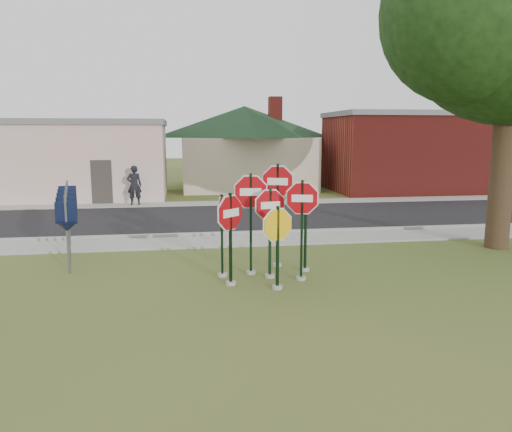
{
  "coord_description": "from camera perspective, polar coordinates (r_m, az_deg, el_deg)",
  "views": [
    {
      "loc": [
        -2.15,
        -10.33,
        3.53
      ],
      "look_at": [
        -0.28,
        2.0,
        1.44
      ],
      "focal_mm": 35.0,
      "sensor_mm": 36.0,
      "label": 1
    }
  ],
  "objects": [
    {
      "name": "ground",
      "position": [
        11.13,
        3.01,
        -8.99
      ],
      "size": [
        120.0,
        120.0,
        0.0
      ],
      "primitive_type": "plane",
      "color": "#435821",
      "rests_on": "ground"
    },
    {
      "name": "sidewalk_near",
      "position": [
        16.35,
        -0.87,
        -2.83
      ],
      "size": [
        60.0,
        1.6,
        0.06
      ],
      "primitive_type": "cube",
      "color": "gray",
      "rests_on": "ground"
    },
    {
      "name": "road",
      "position": [
        20.74,
        -2.54,
        -0.22
      ],
      "size": [
        60.0,
        7.0,
        0.04
      ],
      "primitive_type": "cube",
      "color": "black",
      "rests_on": "ground"
    },
    {
      "name": "sidewalk_far",
      "position": [
        24.97,
        -3.59,
        1.45
      ],
      "size": [
        60.0,
        1.6,
        0.06
      ],
      "primitive_type": "cube",
      "color": "gray",
      "rests_on": "ground"
    },
    {
      "name": "curb",
      "position": [
        17.32,
        -1.31,
        -2.0
      ],
      "size": [
        60.0,
        0.2,
        0.14
      ],
      "primitive_type": "cube",
      "color": "gray",
      "rests_on": "ground"
    },
    {
      "name": "stop_sign_center",
      "position": [
        12.07,
        1.61,
        -0.51
      ],
      "size": [
        1.06,
        0.24,
        2.34
      ],
      "color": "gray",
      "rests_on": "ground"
    },
    {
      "name": "stop_sign_yellow",
      "position": [
        11.24,
        2.49,
        -2.56
      ],
      "size": [
        0.99,
        0.4,
        2.02
      ],
      "color": "gray",
      "rests_on": "ground"
    },
    {
      "name": "stop_sign_left",
      "position": [
        11.49,
        -2.95,
        -1.19
      ],
      "size": [
        0.85,
        0.81,
        2.29
      ],
      "color": "gray",
      "rests_on": "ground"
    },
    {
      "name": "stop_sign_right",
      "position": [
        11.89,
        5.27,
        0.02
      ],
      "size": [
        1.06,
        0.27,
        2.54
      ],
      "color": "gray",
      "rests_on": "ground"
    },
    {
      "name": "stop_sign_back_right",
      "position": [
        13.03,
        2.49,
        1.98
      ],
      "size": [
        1.1,
        0.39,
        2.85
      ],
      "color": "gray",
      "rests_on": "ground"
    },
    {
      "name": "stop_sign_back_left",
      "position": [
        12.33,
        -0.6,
        0.9
      ],
      "size": [
        1.15,
        0.24,
        2.67
      ],
      "color": "gray",
      "rests_on": "ground"
    },
    {
      "name": "stop_sign_far_right",
      "position": [
        12.7,
        5.71,
        0.15
      ],
      "size": [
        0.37,
        0.98,
        2.41
      ],
      "color": "gray",
      "rests_on": "ground"
    },
    {
      "name": "stop_sign_far_left",
      "position": [
        12.2,
        -3.92,
        -1.11
      ],
      "size": [
        0.3,
        0.97,
        2.15
      ],
      "color": "gray",
      "rests_on": "ground"
    },
    {
      "name": "route_sign_row",
      "position": [
        15.36,
        -20.73,
        0.27
      ],
      "size": [
        1.43,
        4.63,
        2.0
      ],
      "color": "#59595E",
      "rests_on": "ground"
    },
    {
      "name": "building_stucco",
      "position": [
        29.18,
        -22.31,
        6.11
      ],
      "size": [
        12.2,
        6.2,
        4.2
      ],
      "color": "beige",
      "rests_on": "ground"
    },
    {
      "name": "building_house",
      "position": [
        32.6,
        -1.31,
        9.74
      ],
      "size": [
        11.6,
        11.6,
        6.2
      ],
      "color": "beige",
      "rests_on": "ground"
    },
    {
      "name": "building_brick",
      "position": [
        32.13,
        17.66,
        7.08
      ],
      "size": [
        10.2,
        6.2,
        4.75
      ],
      "color": "maroon",
      "rests_on": "ground"
    },
    {
      "name": "bg_tree_right",
      "position": [
        43.67,
        25.5,
        11.32
      ],
      "size": [
        5.6,
        5.6,
        8.4
      ],
      "color": "black",
      "rests_on": "ground"
    },
    {
      "name": "pedestrian",
      "position": [
        24.82,
        -13.73,
        3.44
      ],
      "size": [
        0.74,
        0.53,
        1.91
      ],
      "primitive_type": "imported",
      "rotation": [
        0.0,
        0.0,
        3.24
      ],
      "color": "black",
      "rests_on": "sidewalk_far"
    }
  ]
}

